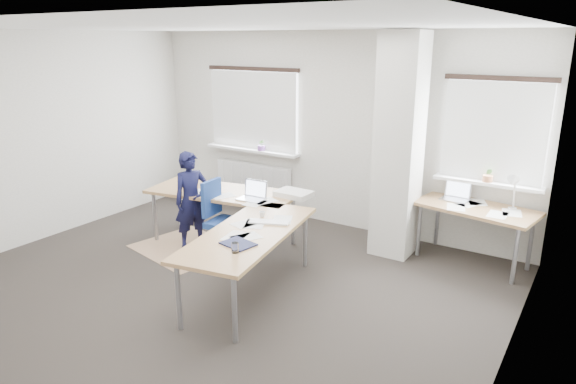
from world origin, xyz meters
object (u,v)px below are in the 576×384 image
Objects in this scene: desk_main at (239,212)px; desk_side at (476,210)px; person at (192,201)px; task_chair at (224,234)px.

desk_side is (2.38, 1.62, -0.01)m from desk_main.
task_chair is at bearing -61.09° from person.
person reaches higher than task_chair.
desk_main is 1.88× the size of desk_side.
desk_main is at bearing -135.77° from desk_side.
task_chair is (-0.38, 0.17, -0.42)m from desk_main.
desk_side is at bearing 23.31° from task_chair.
desk_main is 2.88m from desk_side.
desk_side is at bearing -41.08° from person.
desk_main is 2.90× the size of task_chair.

